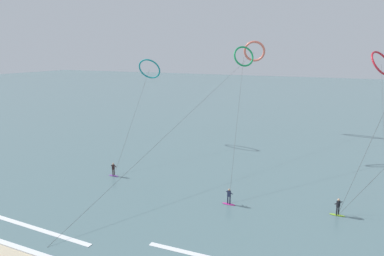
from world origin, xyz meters
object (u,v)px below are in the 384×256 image
(kite_emerald, at_px, (244,57))
(kite_teal, at_px, (149,69))
(surfer_lime, at_px, (338,208))
(surfer_magenta, at_px, (229,197))
(surfer_violet, at_px, (113,170))
(kite_coral, at_px, (254,51))
(kite_crimson, at_px, (381,63))

(kite_emerald, bearing_deg, kite_teal, 135.74)
(surfer_lime, relative_size, kite_emerald, 0.08)
(surfer_lime, bearing_deg, surfer_magenta, 135.52)
(surfer_lime, bearing_deg, kite_teal, 94.38)
(surfer_violet, bearing_deg, surfer_lime, 88.58)
(kite_coral, bearing_deg, kite_emerald, 92.19)
(surfer_lime, xyz_separation_m, kite_coral, (-17.86, 34.70, 14.42))
(kite_teal, xyz_separation_m, kite_emerald, (16.84, -0.70, 2.22))
(surfer_violet, distance_m, kite_emerald, 25.02)
(surfer_magenta, bearing_deg, kite_teal, 152.76)
(kite_emerald, distance_m, kite_coral, 17.45)
(surfer_magenta, relative_size, kite_emerald, 0.08)
(kite_teal, bearing_deg, kite_crimson, -157.60)
(surfer_violet, relative_size, kite_crimson, 0.03)
(surfer_violet, bearing_deg, kite_emerald, 146.17)
(surfer_magenta, bearing_deg, kite_coral, 117.81)
(surfer_magenta, relative_size, kite_coral, 0.03)
(surfer_magenta, distance_m, kite_coral, 40.19)
(kite_crimson, height_order, kite_coral, kite_coral)
(surfer_magenta, xyz_separation_m, kite_coral, (-7.69, 36.72, 14.42))
(kite_teal, distance_m, kite_emerald, 17.00)
(surfer_violet, relative_size, kite_coral, 0.03)
(surfer_lime, height_order, kite_crimson, kite_crimson)
(kite_crimson, bearing_deg, kite_coral, 129.98)
(surfer_lime, height_order, kite_emerald, kite_emerald)
(surfer_lime, distance_m, kite_teal, 38.34)
(kite_teal, height_order, kite_crimson, kite_crimson)
(kite_teal, relative_size, kite_crimson, 0.37)
(surfer_magenta, height_order, kite_emerald, kite_emerald)
(surfer_magenta, xyz_separation_m, kite_emerald, (-4.71, 19.55, 13.70))
(surfer_magenta, distance_m, surfer_lime, 10.37)
(kite_teal, bearing_deg, kite_emerald, 171.64)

